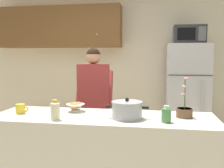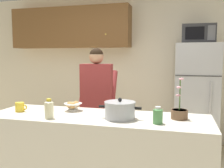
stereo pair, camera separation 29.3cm
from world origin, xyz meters
The scene contains 11 objects.
back_wall_unit centered at (-0.27, 2.25, 1.46)m, with size 6.00×0.48×2.60m.
kitchen_island centered at (0.00, 0.00, 0.46)m, with size 2.13×0.68×0.92m, color silver.
refrigerator centered at (1.00, 1.85, 0.84)m, with size 0.64×0.68×1.69m.
microwave centered at (1.00, 1.83, 1.83)m, with size 0.48×0.37×0.28m.
person_near_pot centered at (-0.30, 0.89, 0.99)m, with size 0.52×0.45×1.60m.
cooking_pot centered at (0.24, -0.06, 1.00)m, with size 0.40×0.28×0.19m.
coffee_mug centered at (-0.82, -0.03, 0.97)m, with size 0.13×0.09×0.10m.
bread_bowl centered at (-0.31, 0.14, 0.97)m, with size 0.19×0.19×0.10m.
bottle_near_edge centered at (0.59, -0.15, 0.99)m, with size 0.08×0.08×0.15m.
bottle_mid_counter centered at (-0.38, -0.22, 1.01)m, with size 0.08×0.08×0.18m.
potted_orchid centered at (0.76, 0.07, 0.98)m, with size 0.15×0.15×0.38m.
Camera 1 is at (0.48, -2.33, 1.48)m, focal length 40.79 mm.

